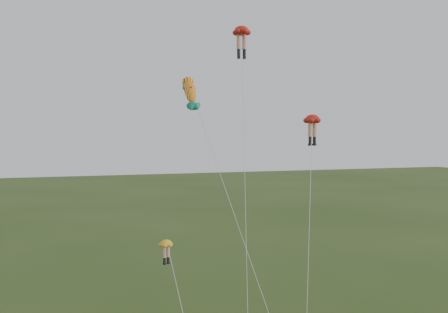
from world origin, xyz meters
name	(u,v)px	position (x,y,z in m)	size (l,w,h in m)	color
legs_kite_red_high	(242,36)	(3.95, 12.29, 22.52)	(5.08, 12.96, 23.42)	red
legs_kite_red_mid	(312,124)	(8.19, 7.76, 15.07)	(6.87, 11.00, 15.86)	red
legs_kite_yellow	(168,254)	(-4.99, 0.77, 7.37)	(1.86, 4.01, 8.18)	yellow
fish_kite	(190,92)	(-1.77, 7.70, 17.32)	(3.98, 11.28, 18.76)	yellow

